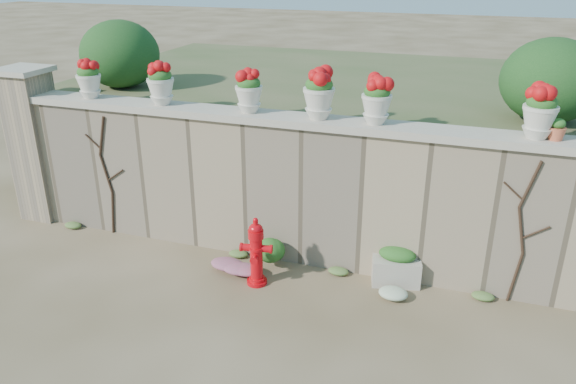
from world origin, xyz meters
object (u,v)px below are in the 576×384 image
at_px(fire_hydrant, 256,251).
at_px(planter_box, 396,267).
at_px(terracotta_pot, 557,130).
at_px(urn_pot_0, 89,79).

distance_m(fire_hydrant, planter_box, 1.88).
bearing_deg(planter_box, terracotta_pot, -4.10).
relative_size(planter_box, terracotta_pot, 2.82).
bearing_deg(terracotta_pot, planter_box, -171.37).
height_order(fire_hydrant, planter_box, fire_hydrant).
bearing_deg(fire_hydrant, terracotta_pot, 4.20).
xyz_separation_m(urn_pot_0, terracotta_pot, (6.36, -0.00, -0.16)).
distance_m(planter_box, terracotta_pot, 2.58).
xyz_separation_m(planter_box, terracotta_pot, (1.65, 0.25, 1.97)).
relative_size(fire_hydrant, terracotta_pot, 3.92).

